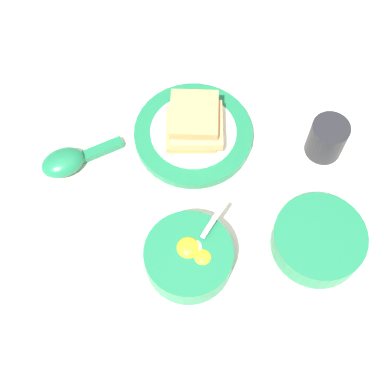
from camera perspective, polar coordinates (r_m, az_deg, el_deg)
name	(u,v)px	position (r m, az deg, el deg)	size (l,w,h in m)	color
ground_plane	(189,262)	(0.83, -0.35, -7.51)	(3.00, 3.00, 0.00)	silver
egg_bowl	(190,259)	(0.80, -0.17, -7.16)	(0.13, 0.13, 0.08)	#196B42
toast_plate	(193,134)	(0.91, 0.15, 6.20)	(0.20, 0.20, 0.02)	#196B42
toast_sandwich	(194,123)	(0.89, 0.21, 7.37)	(0.11, 0.10, 0.05)	tan
soup_spoon	(68,161)	(0.90, -13.09, 3.26)	(0.08, 0.14, 0.03)	#196B42
congee_bowl	(319,240)	(0.84, 13.35, -4.96)	(0.14, 0.14, 0.04)	#196B42
drinking_cup	(327,138)	(0.91, 14.21, 5.61)	(0.06, 0.06, 0.07)	black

